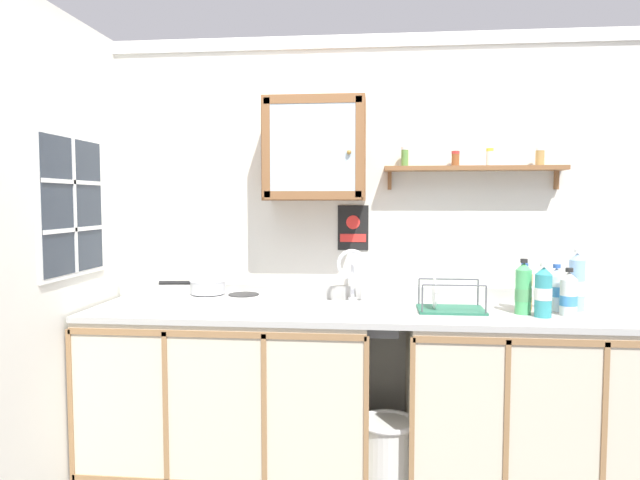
{
  "coord_description": "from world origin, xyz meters",
  "views": [
    {
      "loc": [
        0.02,
        -2.54,
        1.5
      ],
      "look_at": [
        -0.28,
        0.45,
        1.29
      ],
      "focal_mm": 31.7,
      "sensor_mm": 36.0,
      "label": 1
    }
  ],
  "objects_px": {
    "bottle_water_clear_0": "(556,290)",
    "dish_rack": "(448,306)",
    "bottle_juice_amber_1": "(524,289)",
    "saucepan": "(207,286)",
    "bottle_opaque_white_4": "(569,295)",
    "bottle_soda_green_3": "(523,290)",
    "wall_cabinet": "(315,150)",
    "bottle_water_blue_5": "(577,283)",
    "sink": "(353,312)",
    "warning_sign": "(353,228)",
    "hot_plate_stove": "(225,301)",
    "trash_bin": "(388,457)",
    "bottle_detergent_teal_2": "(543,292)"
  },
  "relations": [
    {
      "from": "sink",
      "to": "bottle_soda_green_3",
      "type": "bearing_deg",
      "value": -3.89
    },
    {
      "from": "warning_sign",
      "to": "trash_bin",
      "type": "bearing_deg",
      "value": -63.8
    },
    {
      "from": "hot_plate_stove",
      "to": "bottle_soda_green_3",
      "type": "height_order",
      "value": "bottle_soda_green_3"
    },
    {
      "from": "sink",
      "to": "saucepan",
      "type": "xyz_separation_m",
      "value": [
        -0.78,
        -0.01,
        0.12
      ]
    },
    {
      "from": "trash_bin",
      "to": "hot_plate_stove",
      "type": "bearing_deg",
      "value": 172.75
    },
    {
      "from": "saucepan",
      "to": "warning_sign",
      "type": "bearing_deg",
      "value": 19.02
    },
    {
      "from": "bottle_juice_amber_1",
      "to": "warning_sign",
      "type": "xyz_separation_m",
      "value": [
        -0.89,
        0.21,
        0.3
      ]
    },
    {
      "from": "bottle_opaque_white_4",
      "to": "bottle_water_clear_0",
      "type": "bearing_deg",
      "value": 102.19
    },
    {
      "from": "saucepan",
      "to": "warning_sign",
      "type": "distance_m",
      "value": 0.86
    },
    {
      "from": "hot_plate_stove",
      "to": "trash_bin",
      "type": "relative_size",
      "value": 1.0
    },
    {
      "from": "bottle_soda_green_3",
      "to": "wall_cabinet",
      "type": "height_order",
      "value": "wall_cabinet"
    },
    {
      "from": "sink",
      "to": "trash_bin",
      "type": "distance_m",
      "value": 0.74
    },
    {
      "from": "bottle_soda_green_3",
      "to": "dish_rack",
      "type": "distance_m",
      "value": 0.37
    },
    {
      "from": "bottle_water_clear_0",
      "to": "dish_rack",
      "type": "relative_size",
      "value": 0.72
    },
    {
      "from": "sink",
      "to": "trash_bin",
      "type": "bearing_deg",
      "value": -36.5
    },
    {
      "from": "saucepan",
      "to": "bottle_soda_green_3",
      "type": "distance_m",
      "value": 1.62
    },
    {
      "from": "saucepan",
      "to": "bottle_juice_amber_1",
      "type": "distance_m",
      "value": 1.65
    },
    {
      "from": "sink",
      "to": "hot_plate_stove",
      "type": "distance_m",
      "value": 0.68
    },
    {
      "from": "bottle_water_blue_5",
      "to": "wall_cabinet",
      "type": "relative_size",
      "value": 0.58
    },
    {
      "from": "bottle_soda_green_3",
      "to": "wall_cabinet",
      "type": "relative_size",
      "value": 0.5
    },
    {
      "from": "trash_bin",
      "to": "bottle_soda_green_3",
      "type": "bearing_deg",
      "value": 6.8
    },
    {
      "from": "bottle_juice_amber_1",
      "to": "bottle_detergent_teal_2",
      "type": "height_order",
      "value": "bottle_detergent_teal_2"
    },
    {
      "from": "bottle_soda_green_3",
      "to": "dish_rack",
      "type": "bearing_deg",
      "value": 172.88
    },
    {
      "from": "trash_bin",
      "to": "dish_rack",
      "type": "bearing_deg",
      "value": 22.18
    },
    {
      "from": "bottle_water_clear_0",
      "to": "bottle_juice_amber_1",
      "type": "height_order",
      "value": "bottle_juice_amber_1"
    },
    {
      "from": "bottle_detergent_teal_2",
      "to": "bottle_soda_green_3",
      "type": "xyz_separation_m",
      "value": [
        -0.08,
        0.07,
        0.0
      ]
    },
    {
      "from": "bottle_juice_amber_1",
      "to": "saucepan",
      "type": "bearing_deg",
      "value": -178.15
    },
    {
      "from": "hot_plate_stove",
      "to": "bottle_juice_amber_1",
      "type": "height_order",
      "value": "bottle_juice_amber_1"
    },
    {
      "from": "bottle_opaque_white_4",
      "to": "trash_bin",
      "type": "distance_m",
      "value": 1.2
    },
    {
      "from": "sink",
      "to": "trash_bin",
      "type": "xyz_separation_m",
      "value": [
        0.18,
        -0.14,
        -0.71
      ]
    },
    {
      "from": "bottle_water_clear_0",
      "to": "dish_rack",
      "type": "bearing_deg",
      "value": -174.28
    },
    {
      "from": "bottle_water_clear_0",
      "to": "dish_rack",
      "type": "distance_m",
      "value": 0.55
    },
    {
      "from": "sink",
      "to": "warning_sign",
      "type": "xyz_separation_m",
      "value": [
        -0.01,
        0.26,
        0.42
      ]
    },
    {
      "from": "sink",
      "to": "bottle_detergent_teal_2",
      "type": "relative_size",
      "value": 2.07
    },
    {
      "from": "bottle_juice_amber_1",
      "to": "hot_plate_stove",
      "type": "bearing_deg",
      "value": -177.22
    },
    {
      "from": "saucepan",
      "to": "bottle_water_blue_5",
      "type": "relative_size",
      "value": 1.12
    },
    {
      "from": "bottle_detergent_teal_2",
      "to": "dish_rack",
      "type": "relative_size",
      "value": 0.79
    },
    {
      "from": "bottle_water_blue_5",
      "to": "warning_sign",
      "type": "bearing_deg",
      "value": 170.14
    },
    {
      "from": "wall_cabinet",
      "to": "dish_rack",
      "type": "bearing_deg",
      "value": -11.41
    },
    {
      "from": "sink",
      "to": "bottle_juice_amber_1",
      "type": "relative_size",
      "value": 2.25
    },
    {
      "from": "hot_plate_stove",
      "to": "bottle_soda_green_3",
      "type": "bearing_deg",
      "value": -1.14
    },
    {
      "from": "bottle_water_clear_0",
      "to": "bottle_opaque_white_4",
      "type": "xyz_separation_m",
      "value": [
        0.02,
        -0.11,
        -0.01
      ]
    },
    {
      "from": "hot_plate_stove",
      "to": "saucepan",
      "type": "bearing_deg",
      "value": 167.86
    },
    {
      "from": "bottle_juice_amber_1",
      "to": "dish_rack",
      "type": "distance_m",
      "value": 0.4
    },
    {
      "from": "bottle_water_clear_0",
      "to": "bottle_water_blue_5",
      "type": "distance_m",
      "value": 0.11
    },
    {
      "from": "bottle_opaque_white_4",
      "to": "warning_sign",
      "type": "relative_size",
      "value": 0.93
    },
    {
      "from": "bottle_opaque_white_4",
      "to": "warning_sign",
      "type": "xyz_separation_m",
      "value": [
        -1.07,
        0.33,
        0.31
      ]
    },
    {
      "from": "bottle_water_clear_0",
      "to": "wall_cabinet",
      "type": "height_order",
      "value": "wall_cabinet"
    },
    {
      "from": "sink",
      "to": "dish_rack",
      "type": "distance_m",
      "value": 0.49
    },
    {
      "from": "sink",
      "to": "dish_rack",
      "type": "bearing_deg",
      "value": -1.51
    }
  ]
}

